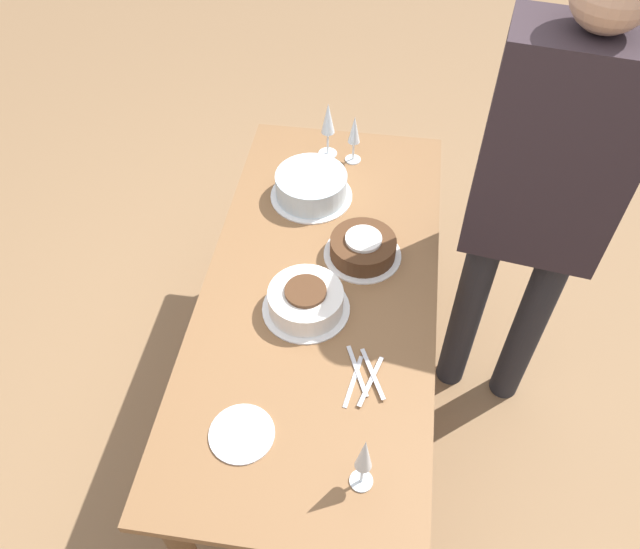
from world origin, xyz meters
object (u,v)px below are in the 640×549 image
wine_glass_extra (364,456)px  person_cutting (543,191)px  cake_center_white (306,301)px  cake_back_decorated (311,186)px  cake_front_chocolate (363,248)px  wine_glass_near (354,132)px  wine_glass_far (328,121)px

wine_glass_extra → person_cutting: size_ratio=0.13×
cake_center_white → cake_back_decorated: 0.51m
cake_front_chocolate → wine_glass_near: 0.50m
cake_center_white → person_cutting: person_cutting is taller
cake_center_white → wine_glass_near: 0.73m
cake_back_decorated → wine_glass_far: bearing=-5.8°
cake_center_white → wine_glass_far: size_ratio=1.19×
wine_glass_far → cake_back_decorated: bearing=174.2°
cake_back_decorated → cake_front_chocolate: bearing=-141.3°
cake_center_white → wine_glass_far: wine_glass_far is taller
cake_back_decorated → wine_glass_near: (0.22, -0.12, 0.08)m
cake_center_white → wine_glass_extra: 0.56m
cake_back_decorated → person_cutting: person_cutting is taller
cake_back_decorated → wine_glass_far: size_ratio=1.30×
cake_center_white → cake_front_chocolate: cake_center_white is taller
cake_center_white → wine_glass_near: (0.72, -0.06, 0.09)m
cake_center_white → person_cutting: size_ratio=0.15×
cake_back_decorated → wine_glass_extra: 1.05m
cake_front_chocolate → person_cutting: 0.57m
wine_glass_far → person_cutting: size_ratio=0.13×
wine_glass_far → cake_front_chocolate: bearing=-160.1°
cake_front_chocolate → cake_center_white: bearing=149.0°
cake_front_chocolate → wine_glass_extra: bearing=-174.6°
wine_glass_extra → person_cutting: person_cutting is taller
person_cutting → wine_glass_far: bearing=-23.7°
wine_glass_extra → person_cutting: 0.93m
cake_center_white → cake_back_decorated: cake_back_decorated is taller
wine_glass_near → cake_back_decorated: bearing=151.0°
cake_front_chocolate → wine_glass_extra: 0.76m
wine_glass_near → wine_glass_far: (0.02, 0.10, 0.02)m
cake_front_chocolate → wine_glass_near: bearing=9.8°
cake_center_white → cake_back_decorated: size_ratio=0.91×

